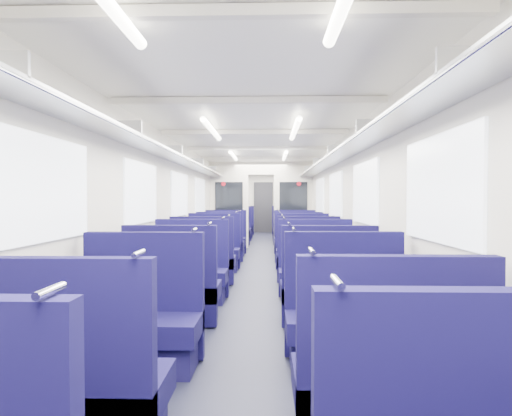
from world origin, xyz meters
TOP-DOWN VIEW (x-y plane):
  - floor at (0.00, 0.00)m, footprint 2.80×18.00m
  - ceiling at (0.00, 0.00)m, footprint 2.80×18.00m
  - wall_left at (-1.40, 0.00)m, footprint 0.02×18.00m
  - dado_left at (-1.39, 0.00)m, footprint 0.03×17.90m
  - wall_right at (1.40, 0.00)m, footprint 0.02×18.00m
  - dado_right at (1.39, 0.00)m, footprint 0.03×17.90m
  - wall_far at (0.00, 9.00)m, footprint 2.80×0.02m
  - luggage_rack_left at (-1.21, 0.00)m, footprint 0.36×17.40m
  - luggage_rack_right at (1.21, 0.00)m, footprint 0.36×17.40m
  - windows at (0.00, -0.46)m, footprint 2.78×15.60m
  - ceiling_fittings at (0.00, -0.26)m, footprint 2.70×16.06m
  - end_door at (0.00, 8.94)m, footprint 0.75×0.06m
  - bulkhead at (-0.00, 3.52)m, footprint 2.80×0.10m
  - seat_4 at (-0.83, -6.09)m, footprint 0.99×0.55m
  - seat_5 at (0.83, -5.98)m, footprint 0.99×0.55m
  - seat_6 at (-0.83, -4.83)m, footprint 0.99×0.55m
  - seat_7 at (0.83, -4.73)m, footprint 0.99×0.55m
  - seat_8 at (-0.83, -3.64)m, footprint 0.99×0.55m
  - seat_9 at (0.83, -3.64)m, footprint 0.99×0.55m
  - seat_10 at (-0.83, -2.59)m, footprint 0.99×0.55m
  - seat_11 at (0.83, -2.54)m, footprint 0.99×0.55m
  - seat_12 at (-0.83, -1.47)m, footprint 0.99×0.55m
  - seat_13 at (0.83, -1.30)m, footprint 0.99×0.55m
  - seat_14 at (-0.83, -0.20)m, footprint 0.99×0.55m
  - seat_15 at (0.83, -0.29)m, footprint 0.99×0.55m
  - seat_16 at (-0.83, 0.95)m, footprint 0.99×0.55m
  - seat_17 at (0.83, 0.85)m, footprint 0.99×0.55m
  - seat_18 at (-0.83, 2.03)m, footprint 0.99×0.55m
  - seat_19 at (0.83, 1.99)m, footprint 0.99×0.55m
  - seat_20 at (-0.83, 4.24)m, footprint 0.99×0.55m
  - seat_21 at (0.83, 4.16)m, footprint 0.99×0.55m
  - seat_22 at (-0.83, 5.18)m, footprint 0.99×0.55m
  - seat_23 at (0.83, 5.28)m, footprint 0.99×0.55m
  - seat_24 at (-0.83, 6.34)m, footprint 0.99×0.55m
  - seat_25 at (0.83, 6.36)m, footprint 0.99×0.55m
  - seat_26 at (-0.83, 7.46)m, footprint 0.99×0.55m
  - seat_27 at (0.83, 7.62)m, footprint 0.99×0.55m

SIDE VIEW (x-z plane):
  - floor at x=0.00m, z-range -0.01..0.01m
  - seat_4 at x=-0.83m, z-range -0.21..0.89m
  - seat_5 at x=0.83m, z-range -0.21..0.89m
  - seat_6 at x=-0.83m, z-range -0.21..0.89m
  - seat_7 at x=0.83m, z-range -0.21..0.89m
  - seat_8 at x=-0.83m, z-range -0.21..0.89m
  - seat_9 at x=0.83m, z-range -0.21..0.89m
  - seat_10 at x=-0.83m, z-range -0.21..0.89m
  - seat_11 at x=0.83m, z-range -0.21..0.89m
  - seat_12 at x=-0.83m, z-range -0.21..0.89m
  - seat_13 at x=0.83m, z-range -0.21..0.89m
  - seat_14 at x=-0.83m, z-range -0.21..0.89m
  - seat_15 at x=0.83m, z-range -0.21..0.89m
  - seat_16 at x=-0.83m, z-range -0.21..0.89m
  - seat_17 at x=0.83m, z-range -0.21..0.89m
  - seat_18 at x=-0.83m, z-range -0.21..0.89m
  - seat_19 at x=0.83m, z-range -0.21..0.89m
  - seat_20 at x=-0.83m, z-range -0.21..0.89m
  - seat_21 at x=0.83m, z-range -0.21..0.89m
  - seat_22 at x=-0.83m, z-range -0.21..0.89m
  - seat_23 at x=0.83m, z-range -0.21..0.89m
  - seat_24 at x=-0.83m, z-range -0.21..0.89m
  - seat_25 at x=0.83m, z-range -0.21..0.89m
  - seat_26 at x=-0.83m, z-range -0.21..0.89m
  - seat_27 at x=0.83m, z-range -0.21..0.89m
  - dado_left at x=-1.39m, z-range 0.00..0.70m
  - dado_right at x=1.39m, z-range 0.00..0.70m
  - end_door at x=0.00m, z-range 0.00..2.00m
  - wall_left at x=-1.40m, z-range 0.00..2.35m
  - wall_right at x=1.40m, z-range 0.00..2.35m
  - wall_far at x=0.00m, z-range 0.00..2.35m
  - bulkhead at x=0.00m, z-range 0.06..2.41m
  - windows at x=0.00m, z-range 1.04..1.79m
  - luggage_rack_left at x=-1.21m, z-range 1.88..2.06m
  - luggage_rack_right at x=1.21m, z-range 1.88..2.06m
  - ceiling_fittings at x=0.00m, z-range 2.23..2.35m
  - ceiling at x=0.00m, z-range 2.35..2.35m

